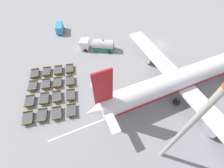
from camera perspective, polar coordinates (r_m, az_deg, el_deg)
ground_plane at (r=45.39m, az=17.52°, el=14.26°), size 500.00×500.00×0.00m
airplane at (r=32.83m, az=25.84°, el=2.06°), size 36.87×40.83×12.27m
fuel_tanker_primary at (r=40.90m, az=-4.87°, el=14.47°), size 6.79×8.84×3.17m
service_van at (r=50.39m, az=-19.31°, el=19.46°), size 4.64×3.11×2.38m
baggage_dolly_row_near_col_a at (r=38.61m, az=-27.34°, el=3.54°), size 3.43×2.29×0.92m
baggage_dolly_row_near_col_b at (r=36.21m, az=-27.94°, el=-0.63°), size 3.43×2.43×0.92m
baggage_dolly_row_near_col_c at (r=33.92m, az=-28.85°, el=-5.74°), size 3.43×2.35×0.92m
baggage_dolly_row_near_col_d at (r=31.94m, az=-29.46°, el=-11.23°), size 3.42×2.22×0.92m
baggage_dolly_row_mid_a_col_a at (r=37.88m, az=-23.66°, el=4.31°), size 3.43×2.44×0.92m
baggage_dolly_row_mid_a_col_b at (r=35.32m, az=-23.85°, el=-0.00°), size 3.43×2.34×0.92m
baggage_dolly_row_mid_a_col_c at (r=33.01m, az=-24.40°, el=-5.07°), size 3.44×2.42×0.92m
baggage_dolly_row_mid_a_col_d at (r=31.08m, az=-25.18°, el=-10.71°), size 3.43×2.45×0.92m
baggage_dolly_row_mid_b_col_a at (r=37.21m, az=-19.74°, el=4.94°), size 3.43×2.36×0.92m
baggage_dolly_row_mid_b_col_b at (r=34.68m, az=-20.07°, el=0.55°), size 3.43×2.47×0.92m
baggage_dolly_row_mid_b_col_c at (r=32.34m, az=-20.23°, el=-4.52°), size 3.42×2.23×0.92m
baggage_dolly_row_mid_b_col_d at (r=30.25m, az=-20.32°, el=-10.38°), size 3.43×2.30×0.92m
baggage_dolly_row_far_col_a at (r=36.77m, az=-15.87°, el=5.60°), size 3.43×2.44×0.92m
baggage_dolly_row_far_col_b at (r=34.16m, az=-15.67°, el=1.21°), size 3.43×2.28×0.92m
baggage_dolly_row_far_col_c at (r=31.72m, az=-15.48°, el=-4.06°), size 3.43×2.44×0.92m
baggage_dolly_row_far_col_d at (r=29.74m, az=-15.25°, el=-9.64°), size 3.44×2.41×0.92m
apron_light_mast at (r=16.08m, az=29.60°, el=-10.92°), size 2.00×0.70×22.74m
stand_guidance_stripe at (r=30.78m, az=12.50°, el=-7.16°), size 1.88×37.93×0.01m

